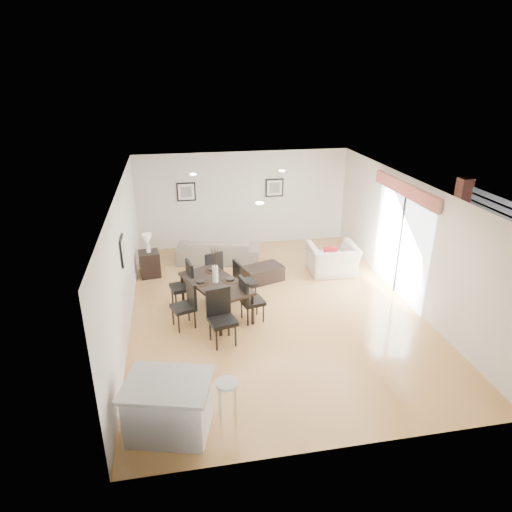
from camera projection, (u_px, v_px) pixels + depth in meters
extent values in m
plane|color=tan|center=(273.00, 308.00, 9.89)|extent=(8.00, 8.00, 0.00)
cube|color=silver|center=(243.00, 199.00, 13.00)|extent=(6.00, 0.04, 2.70)
cube|color=silver|center=(344.00, 367.00, 5.74)|extent=(6.00, 0.04, 2.70)
cube|color=silver|center=(124.00, 261.00, 8.87)|extent=(0.04, 8.00, 2.70)
cube|color=silver|center=(409.00, 241.00, 9.88)|extent=(0.04, 8.00, 2.70)
cube|color=white|center=(275.00, 186.00, 8.85)|extent=(6.00, 8.00, 0.02)
imported|color=gray|center=(218.00, 250.00, 12.18)|extent=(2.29, 1.27, 0.63)
imported|color=beige|center=(332.00, 259.00, 11.43)|extent=(1.20, 1.06, 0.76)
imported|color=#375A26|center=(484.00, 253.00, 11.89)|extent=(0.51, 0.51, 0.70)
cube|color=black|center=(216.00, 283.00, 9.45)|extent=(1.51, 1.95, 0.06)
cylinder|color=black|center=(220.00, 320.00, 8.77)|extent=(0.07, 0.07, 0.67)
cylinder|color=black|center=(183.00, 289.00, 10.01)|extent=(0.07, 0.07, 0.67)
cylinder|color=black|center=(253.00, 309.00, 9.17)|extent=(0.07, 0.07, 0.67)
cylinder|color=black|center=(213.00, 281.00, 10.40)|extent=(0.07, 0.07, 0.67)
cube|color=black|center=(183.00, 308.00, 9.03)|extent=(0.55, 0.55, 0.08)
cube|color=black|center=(191.00, 293.00, 9.01)|extent=(0.19, 0.43, 0.52)
cylinder|color=black|center=(173.00, 316.00, 9.18)|extent=(0.03, 0.03, 0.40)
cylinder|color=black|center=(189.00, 312.00, 9.34)|extent=(0.03, 0.03, 0.40)
cylinder|color=black|center=(179.00, 324.00, 8.91)|extent=(0.03, 0.03, 0.40)
cylinder|color=black|center=(195.00, 320.00, 9.06)|extent=(0.03, 0.03, 0.40)
cube|color=black|center=(182.00, 287.00, 9.82)|extent=(0.54, 0.54, 0.08)
cube|color=black|center=(190.00, 274.00, 9.78)|extent=(0.15, 0.46, 0.54)
cylinder|color=black|center=(172.00, 295.00, 10.00)|extent=(0.04, 0.04, 0.42)
cylinder|color=black|center=(188.00, 293.00, 10.13)|extent=(0.04, 0.04, 0.42)
cylinder|color=black|center=(176.00, 303.00, 9.70)|extent=(0.04, 0.04, 0.42)
cylinder|color=black|center=(192.00, 300.00, 9.82)|extent=(0.04, 0.04, 0.42)
cube|color=black|center=(252.00, 301.00, 9.27)|extent=(0.52, 0.52, 0.08)
cube|color=black|center=(244.00, 291.00, 9.10)|extent=(0.15, 0.44, 0.52)
cylinder|color=black|center=(263.00, 314.00, 9.28)|extent=(0.03, 0.03, 0.40)
cylinder|color=black|center=(248.00, 317.00, 9.15)|extent=(0.03, 0.03, 0.40)
cylinder|color=black|center=(257.00, 306.00, 9.57)|extent=(0.03, 0.03, 0.40)
cylinder|color=black|center=(242.00, 309.00, 9.44)|extent=(0.03, 0.03, 0.40)
cube|color=black|center=(245.00, 283.00, 10.06)|extent=(0.52, 0.52, 0.08)
cube|color=black|center=(237.00, 273.00, 9.89)|extent=(0.15, 0.44, 0.52)
cylinder|color=black|center=(256.00, 294.00, 10.07)|extent=(0.03, 0.03, 0.40)
cylinder|color=black|center=(241.00, 297.00, 9.95)|extent=(0.03, 0.03, 0.40)
cylinder|color=black|center=(250.00, 288.00, 10.36)|extent=(0.03, 0.03, 0.40)
cylinder|color=black|center=(236.00, 291.00, 10.23)|extent=(0.03, 0.03, 0.40)
cube|color=black|center=(222.00, 321.00, 8.48)|extent=(0.57, 0.57, 0.08)
cube|color=black|center=(218.00, 302.00, 8.54)|extent=(0.48, 0.17, 0.57)
cylinder|color=black|center=(217.00, 340.00, 8.35)|extent=(0.04, 0.04, 0.44)
cylinder|color=black|center=(210.00, 330.00, 8.66)|extent=(0.04, 0.04, 0.44)
cylinder|color=black|center=(236.00, 336.00, 8.49)|extent=(0.04, 0.04, 0.44)
cylinder|color=black|center=(229.00, 326.00, 8.80)|extent=(0.04, 0.04, 0.44)
cube|color=black|center=(211.00, 272.00, 10.60)|extent=(0.57, 0.57, 0.08)
cube|color=black|center=(214.00, 264.00, 10.35)|extent=(0.43, 0.22, 0.52)
cylinder|color=black|center=(214.00, 277.00, 10.91)|extent=(0.03, 0.03, 0.40)
cylinder|color=black|center=(221.00, 282.00, 10.65)|extent=(0.03, 0.03, 0.40)
cylinder|color=black|center=(201.00, 280.00, 10.74)|extent=(0.03, 0.03, 0.40)
cylinder|color=black|center=(208.00, 285.00, 10.48)|extent=(0.03, 0.03, 0.40)
cylinder|color=white|center=(215.00, 274.00, 9.37)|extent=(0.12, 0.12, 0.36)
cylinder|color=black|center=(230.00, 281.00, 9.49)|extent=(0.35, 0.35, 0.01)
cylinder|color=black|center=(230.00, 279.00, 9.47)|extent=(0.19, 0.19, 0.05)
cylinder|color=black|center=(213.00, 271.00, 9.95)|extent=(0.35, 0.35, 0.01)
cylinder|color=black|center=(213.00, 269.00, 9.94)|extent=(0.19, 0.19, 0.05)
cylinder|color=black|center=(201.00, 283.00, 9.38)|extent=(0.35, 0.35, 0.01)
cylinder|color=black|center=(200.00, 282.00, 9.37)|extent=(0.19, 0.19, 0.05)
cylinder|color=black|center=(219.00, 294.00, 8.92)|extent=(0.35, 0.35, 0.01)
cylinder|color=black|center=(218.00, 293.00, 8.90)|extent=(0.19, 0.19, 0.05)
cube|color=black|center=(263.00, 273.00, 11.11)|extent=(1.07, 0.84, 0.38)
cube|color=black|center=(150.00, 264.00, 11.32)|extent=(0.54, 0.54, 0.64)
cylinder|color=white|center=(148.00, 248.00, 11.16)|extent=(0.11, 0.11, 0.20)
cone|color=white|center=(147.00, 239.00, 11.07)|extent=(0.24, 0.24, 0.27)
cube|color=#A5151B|center=(330.00, 253.00, 11.23)|extent=(0.33, 0.11, 0.33)
cube|color=silver|center=(169.00, 408.00, 6.43)|extent=(1.28, 1.09, 0.78)
cube|color=#ABABAD|center=(167.00, 384.00, 6.27)|extent=(1.39, 1.20, 0.06)
cylinder|color=silver|center=(227.00, 384.00, 6.45)|extent=(0.33, 0.33, 0.05)
cylinder|color=silver|center=(234.00, 397.00, 6.71)|extent=(0.02, 0.02, 0.70)
cylinder|color=silver|center=(219.00, 399.00, 6.67)|extent=(0.02, 0.02, 0.70)
cylinder|color=silver|center=(221.00, 409.00, 6.47)|extent=(0.02, 0.02, 0.70)
cylinder|color=silver|center=(236.00, 407.00, 6.51)|extent=(0.02, 0.02, 0.70)
cube|color=black|center=(186.00, 192.00, 12.59)|extent=(0.52, 0.03, 0.52)
cube|color=white|center=(186.00, 192.00, 12.59)|extent=(0.44, 0.04, 0.44)
cube|color=#5D5D57|center=(186.00, 192.00, 12.59)|extent=(0.30, 0.04, 0.30)
cube|color=black|center=(274.00, 188.00, 13.01)|extent=(0.52, 0.03, 0.52)
cube|color=white|center=(274.00, 188.00, 13.01)|extent=(0.44, 0.04, 0.44)
cube|color=#5D5D57|center=(274.00, 188.00, 13.01)|extent=(0.30, 0.04, 0.30)
cube|color=black|center=(123.00, 251.00, 8.57)|extent=(0.03, 0.52, 0.52)
cube|color=white|center=(123.00, 251.00, 8.57)|extent=(0.04, 0.44, 0.44)
cube|color=#5D5D57|center=(123.00, 251.00, 8.57)|extent=(0.04, 0.30, 0.30)
cube|color=white|center=(400.00, 246.00, 10.24)|extent=(0.02, 2.40, 2.25)
cube|color=black|center=(399.00, 246.00, 10.23)|extent=(0.03, 0.05, 2.25)
cube|color=black|center=(406.00, 196.00, 9.79)|extent=(0.03, 2.50, 0.05)
cube|color=maroon|center=(405.00, 189.00, 9.73)|extent=(0.10, 2.70, 0.28)
plane|color=gray|center=(472.00, 284.00, 11.01)|extent=(6.00, 6.00, 0.00)
cube|color=brown|center=(460.00, 213.00, 12.98)|extent=(0.35, 0.35, 2.00)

